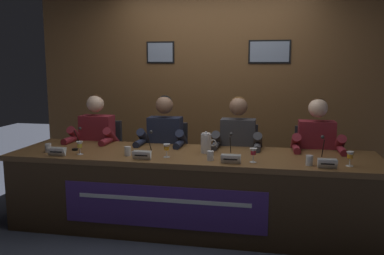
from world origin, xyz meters
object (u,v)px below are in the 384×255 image
juice_glass_far_left (80,145)px  chair_center_right (238,168)px  panelist_far_left (94,141)px  panelist_center_right (237,147)px  panelist_far_right (317,150)px  water_pitcher_central (206,143)px  microphone_center_left (149,147)px  chair_center_left (168,164)px  juice_glass_far_right (350,156)px  chair_far_left (102,161)px  nameplate_center_left (142,155)px  conference_table (189,179)px  microphone_far_right (323,153)px  panelist_center_left (163,144)px  nameplate_far_left (57,152)px  water_cup_far_left (48,148)px  microphone_center_right (230,149)px  chair_far_right (313,171)px  water_cup_center_right (210,156)px  juice_glass_center_right (253,153)px  microphone_far_left (77,142)px  water_cup_far_right (309,161)px  nameplate_center_right (231,159)px  nameplate_far_right (327,164)px  juice_glass_center_left (167,148)px

juice_glass_far_left → chair_center_right: size_ratio=0.14×
panelist_far_left → panelist_center_right: bearing=0.0°
panelist_far_right → water_pitcher_central: panelist_far_right is taller
microphone_center_left → chair_center_left: bearing=90.3°
panelist_far_right → juice_glass_far_right: size_ratio=10.02×
chair_far_left → nameplate_center_left: bearing=-50.1°
water_pitcher_central → chair_center_left: bearing=132.4°
conference_table → microphone_far_right: size_ratio=16.10×
panelist_center_left → panelist_center_right: size_ratio=1.00×
panelist_far_right → nameplate_far_left: bearing=-162.3°
water_cup_far_left → microphone_center_right: bearing=3.9°
chair_far_left → water_pitcher_central: 1.49m
panelist_center_left → water_pitcher_central: 0.65m
chair_center_left → chair_far_right: size_ratio=1.00×
panelist_center_left → chair_far_right: bearing=7.2°
panelist_center_left → microphone_center_left: size_ratio=5.75×
panelist_center_right → water_cup_center_right: size_ratio=14.62×
juice_glass_center_right → chair_center_right: bearing=102.3°
water_cup_center_right → water_pitcher_central: 0.32m
nameplate_center_left → microphone_far_left: bearing=159.7°
juice_glass_far_left → chair_center_right: bearing=31.3°
panelist_center_right → chair_far_right: 0.87m
juice_glass_far_right → water_cup_far_right: size_ratio=1.46×
water_cup_center_right → microphone_far_right: (0.97, 0.16, 0.04)m
juice_glass_far_left → panelist_far_left: bearing=103.6°
nameplate_far_left → water_cup_center_right: 1.43m
microphone_center_left → water_cup_far_right: size_ratio=2.54×
chair_center_right → nameplate_center_right: size_ratio=5.41×
juice_glass_center_right → nameplate_far_right: (0.60, -0.09, -0.05)m
chair_far_right → water_cup_center_right: bearing=-138.2°
chair_center_left → panelist_far_right: size_ratio=0.74×
chair_center_left → juice_glass_far_right: size_ratio=7.38×
juice_glass_center_left → water_cup_center_right: juice_glass_center_left is taller
conference_table → water_pitcher_central: size_ratio=16.58×
microphone_far_left → chair_center_right: 1.74m
nameplate_center_right → microphone_center_right: (-0.03, 0.24, 0.03)m
nameplate_far_right → microphone_far_right: microphone_far_right is taller
microphone_center_right → panelist_far_left: bearing=161.7°
juice_glass_center_left → water_cup_far_right: juice_glass_center_left is taller
nameplate_far_left → panelist_far_right: 2.53m
juice_glass_center_left → chair_center_right: 1.09m
juice_glass_far_left → nameplate_center_left: bearing=-7.9°
conference_table → panelist_far_right: (1.20, 0.54, 0.21)m
microphone_far_left → nameplate_far_right: microphone_far_left is taller
chair_far_left → microphone_far_left: (0.03, -0.67, 0.36)m
panelist_far_left → water_pitcher_central: panelist_far_left is taller
chair_center_left → panelist_center_right: bearing=-14.1°
water_cup_center_right → microphone_far_right: 0.99m
panelist_far_left → chair_far_left: bearing=90.0°
microphone_center_left → panelist_far_right: size_ratio=0.17×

